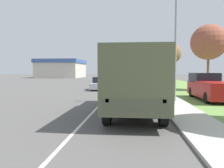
{
  "coord_description": "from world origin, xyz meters",
  "views": [
    {
      "loc": [
        1.94,
        2.33,
        2.1
      ],
      "look_at": [
        0.83,
        14.77,
        1.34
      ],
      "focal_mm": 35.0,
      "sensor_mm": 36.0,
      "label": 1
    }
  ],
  "objects_px": {
    "military_truck": "(134,79)",
    "pickup_truck": "(210,87)",
    "car_nearest_ahead": "(101,84)",
    "car_second_ahead": "(111,79)",
    "car_fourth_ahead": "(132,76)",
    "car_third_ahead": "(114,77)",
    "lamp_post": "(172,37)"
  },
  "relations": [
    {
      "from": "car_second_ahead",
      "to": "car_third_ahead",
      "type": "bearing_deg",
      "value": 91.5
    },
    {
      "from": "car_third_ahead",
      "to": "pickup_truck",
      "type": "height_order",
      "value": "pickup_truck"
    },
    {
      "from": "car_third_ahead",
      "to": "lamp_post",
      "type": "bearing_deg",
      "value": -79.87
    },
    {
      "from": "car_nearest_ahead",
      "to": "lamp_post",
      "type": "xyz_separation_m",
      "value": [
        5.96,
        -9.49,
        3.62
      ]
    },
    {
      "from": "military_truck",
      "to": "car_third_ahead",
      "type": "distance_m",
      "value": 40.91
    },
    {
      "from": "car_fourth_ahead",
      "to": "lamp_post",
      "type": "height_order",
      "value": "lamp_post"
    },
    {
      "from": "car_nearest_ahead",
      "to": "car_fourth_ahead",
      "type": "height_order",
      "value": "car_fourth_ahead"
    },
    {
      "from": "military_truck",
      "to": "pickup_truck",
      "type": "xyz_separation_m",
      "value": [
        5.49,
        5.45,
        -0.78
      ]
    },
    {
      "from": "car_third_ahead",
      "to": "pickup_truck",
      "type": "relative_size",
      "value": 0.73
    },
    {
      "from": "car_nearest_ahead",
      "to": "car_second_ahead",
      "type": "height_order",
      "value": "car_nearest_ahead"
    },
    {
      "from": "military_truck",
      "to": "pickup_truck",
      "type": "relative_size",
      "value": 1.44
    },
    {
      "from": "pickup_truck",
      "to": "lamp_post",
      "type": "relative_size",
      "value": 0.78
    },
    {
      "from": "military_truck",
      "to": "car_third_ahead",
      "type": "relative_size",
      "value": 1.98
    },
    {
      "from": "car_nearest_ahead",
      "to": "car_second_ahead",
      "type": "bearing_deg",
      "value": 91.22
    },
    {
      "from": "military_truck",
      "to": "pickup_truck",
      "type": "distance_m",
      "value": 7.78
    },
    {
      "from": "lamp_post",
      "to": "car_second_ahead",
      "type": "bearing_deg",
      "value": 104.45
    },
    {
      "from": "car_second_ahead",
      "to": "car_fourth_ahead",
      "type": "bearing_deg",
      "value": 81.67
    },
    {
      "from": "car_third_ahead",
      "to": "pickup_truck",
      "type": "distance_m",
      "value": 36.53
    },
    {
      "from": "car_nearest_ahead",
      "to": "car_third_ahead",
      "type": "relative_size",
      "value": 1.15
    },
    {
      "from": "military_truck",
      "to": "pickup_truck",
      "type": "height_order",
      "value": "military_truck"
    },
    {
      "from": "car_third_ahead",
      "to": "car_fourth_ahead",
      "type": "relative_size",
      "value": 1.0
    },
    {
      "from": "car_second_ahead",
      "to": "pickup_truck",
      "type": "bearing_deg",
      "value": -67.59
    },
    {
      "from": "car_nearest_ahead",
      "to": "car_fourth_ahead",
      "type": "relative_size",
      "value": 1.15
    },
    {
      "from": "car_third_ahead",
      "to": "car_fourth_ahead",
      "type": "distance_m",
      "value": 14.49
    },
    {
      "from": "car_fourth_ahead",
      "to": "pickup_truck",
      "type": "xyz_separation_m",
      "value": [
        5.43,
        -49.09,
        0.27
      ]
    },
    {
      "from": "car_nearest_ahead",
      "to": "car_third_ahead",
      "type": "xyz_separation_m",
      "value": [
        -0.65,
        27.54,
        0.04
      ]
    },
    {
      "from": "military_truck",
      "to": "car_nearest_ahead",
      "type": "distance_m",
      "value": 13.65
    },
    {
      "from": "car_nearest_ahead",
      "to": "pickup_truck",
      "type": "height_order",
      "value": "pickup_truck"
    },
    {
      "from": "car_fourth_ahead",
      "to": "pickup_truck",
      "type": "bearing_deg",
      "value": -83.69
    },
    {
      "from": "pickup_truck",
      "to": "car_third_ahead",
      "type": "bearing_deg",
      "value": 105.3
    },
    {
      "from": "car_nearest_ahead",
      "to": "military_truck",
      "type": "bearing_deg",
      "value": -75.1
    },
    {
      "from": "car_second_ahead",
      "to": "military_truck",
      "type": "bearing_deg",
      "value": -82.25
    }
  ]
}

